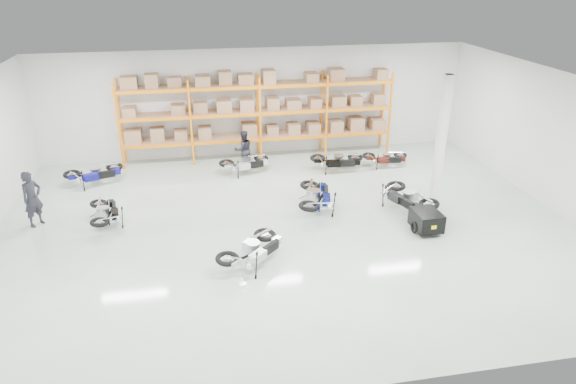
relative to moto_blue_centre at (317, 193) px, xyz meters
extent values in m
plane|color=#B7CCBA|center=(-1.20, -0.97, -0.62)|extent=(18.00, 18.00, 0.00)
plane|color=white|center=(-1.20, -0.97, 3.88)|extent=(18.00, 18.00, 0.00)
plane|color=silver|center=(-1.20, 6.03, 1.63)|extent=(18.00, 0.00, 18.00)
plane|color=silver|center=(-1.20, -7.97, 1.63)|extent=(18.00, 0.00, 18.00)
plane|color=silver|center=(7.80, -0.97, 1.63)|extent=(0.00, 14.00, 14.00)
cube|color=orange|center=(-6.80, 5.03, 1.13)|extent=(0.08, 0.08, 3.50)
cube|color=orange|center=(-6.80, 5.93, 1.13)|extent=(0.08, 0.08, 3.50)
cube|color=orange|center=(-4.00, 5.03, 1.13)|extent=(0.08, 0.08, 3.50)
cube|color=orange|center=(-4.00, 5.93, 1.13)|extent=(0.08, 0.08, 3.50)
cube|color=orange|center=(-1.20, 5.03, 1.13)|extent=(0.08, 0.08, 3.50)
cube|color=orange|center=(-1.20, 5.93, 1.13)|extent=(0.08, 0.08, 3.50)
cube|color=orange|center=(1.60, 5.03, 1.13)|extent=(0.08, 0.08, 3.50)
cube|color=orange|center=(1.60, 5.93, 1.13)|extent=(0.08, 0.08, 3.50)
cube|color=orange|center=(4.40, 5.03, 1.13)|extent=(0.08, 0.08, 3.50)
cube|color=orange|center=(4.40, 5.93, 1.13)|extent=(0.08, 0.08, 3.50)
cube|color=orange|center=(-5.40, 5.03, 0.28)|extent=(2.70, 0.08, 0.12)
cube|color=orange|center=(-5.40, 5.93, 0.28)|extent=(2.70, 0.08, 0.12)
cube|color=#9A734F|center=(-5.40, 5.48, 0.35)|extent=(2.68, 0.88, 0.02)
cube|color=#9A734F|center=(-5.40, 5.48, 0.58)|extent=(2.40, 0.70, 0.44)
cube|color=orange|center=(-2.60, 5.03, 0.28)|extent=(2.70, 0.08, 0.12)
cube|color=orange|center=(-2.60, 5.93, 0.28)|extent=(2.70, 0.08, 0.12)
cube|color=#9A734F|center=(-2.60, 5.48, 0.35)|extent=(2.68, 0.88, 0.02)
cube|color=#9A734F|center=(-2.60, 5.48, 0.58)|extent=(2.40, 0.70, 0.44)
cube|color=orange|center=(0.20, 5.03, 0.28)|extent=(2.70, 0.08, 0.12)
cube|color=orange|center=(0.20, 5.93, 0.28)|extent=(2.70, 0.08, 0.12)
cube|color=#9A734F|center=(0.20, 5.48, 0.35)|extent=(2.68, 0.88, 0.02)
cube|color=#9A734F|center=(0.20, 5.48, 0.58)|extent=(2.40, 0.70, 0.44)
cube|color=orange|center=(3.00, 5.03, 0.28)|extent=(2.70, 0.08, 0.12)
cube|color=orange|center=(3.00, 5.93, 0.28)|extent=(2.70, 0.08, 0.12)
cube|color=#9A734F|center=(3.00, 5.48, 0.35)|extent=(2.68, 0.88, 0.02)
cube|color=#9A734F|center=(3.00, 5.48, 0.58)|extent=(2.40, 0.70, 0.44)
cube|color=orange|center=(-5.40, 5.03, 1.38)|extent=(2.70, 0.08, 0.12)
cube|color=orange|center=(-5.40, 5.93, 1.38)|extent=(2.70, 0.08, 0.12)
cube|color=#9A734F|center=(-5.40, 5.48, 1.45)|extent=(2.68, 0.88, 0.02)
cube|color=#9A734F|center=(-5.40, 5.48, 1.68)|extent=(2.40, 0.70, 0.44)
cube|color=orange|center=(-2.60, 5.03, 1.38)|extent=(2.70, 0.08, 0.12)
cube|color=orange|center=(-2.60, 5.93, 1.38)|extent=(2.70, 0.08, 0.12)
cube|color=#9A734F|center=(-2.60, 5.48, 1.45)|extent=(2.68, 0.88, 0.02)
cube|color=#9A734F|center=(-2.60, 5.48, 1.68)|extent=(2.40, 0.70, 0.44)
cube|color=orange|center=(0.20, 5.03, 1.38)|extent=(2.70, 0.08, 0.12)
cube|color=orange|center=(0.20, 5.93, 1.38)|extent=(2.70, 0.08, 0.12)
cube|color=#9A734F|center=(0.20, 5.48, 1.45)|extent=(2.68, 0.88, 0.02)
cube|color=#9A734F|center=(0.20, 5.48, 1.68)|extent=(2.40, 0.70, 0.44)
cube|color=orange|center=(3.00, 5.03, 1.38)|extent=(2.70, 0.08, 0.12)
cube|color=orange|center=(3.00, 5.93, 1.38)|extent=(2.70, 0.08, 0.12)
cube|color=#9A734F|center=(3.00, 5.48, 1.45)|extent=(2.68, 0.88, 0.02)
cube|color=#9A734F|center=(3.00, 5.48, 1.68)|extent=(2.40, 0.70, 0.44)
cube|color=orange|center=(-5.40, 5.03, 2.48)|extent=(2.70, 0.08, 0.12)
cube|color=orange|center=(-5.40, 5.93, 2.48)|extent=(2.70, 0.08, 0.12)
cube|color=#9A734F|center=(-5.40, 5.48, 2.55)|extent=(2.68, 0.88, 0.02)
cube|color=#9A734F|center=(-5.40, 5.48, 2.78)|extent=(2.40, 0.70, 0.44)
cube|color=orange|center=(-2.60, 5.03, 2.48)|extent=(2.70, 0.08, 0.12)
cube|color=orange|center=(-2.60, 5.93, 2.48)|extent=(2.70, 0.08, 0.12)
cube|color=#9A734F|center=(-2.60, 5.48, 2.55)|extent=(2.68, 0.88, 0.02)
cube|color=#9A734F|center=(-2.60, 5.48, 2.78)|extent=(2.40, 0.70, 0.44)
cube|color=orange|center=(0.20, 5.03, 2.48)|extent=(2.70, 0.08, 0.12)
cube|color=orange|center=(0.20, 5.93, 2.48)|extent=(2.70, 0.08, 0.12)
cube|color=#9A734F|center=(0.20, 5.48, 2.55)|extent=(2.68, 0.88, 0.02)
cube|color=#9A734F|center=(0.20, 5.48, 2.78)|extent=(2.40, 0.70, 0.44)
cube|color=orange|center=(3.00, 5.03, 2.48)|extent=(2.70, 0.08, 0.12)
cube|color=orange|center=(3.00, 5.93, 2.48)|extent=(2.70, 0.08, 0.12)
cube|color=#9A734F|center=(3.00, 5.48, 2.55)|extent=(2.68, 0.88, 0.02)
cube|color=#9A734F|center=(3.00, 5.48, 2.78)|extent=(2.40, 0.70, 0.44)
cube|color=white|center=(4.00, -0.47, 1.63)|extent=(0.25, 0.25, 4.50)
cube|color=black|center=(2.95, -2.18, -0.21)|extent=(0.81, 1.00, 0.57)
cube|color=yellow|center=(2.95, -2.67, -0.21)|extent=(0.17, 0.03, 0.11)
torus|color=black|center=(2.56, -2.18, -0.41)|extent=(0.08, 0.39, 0.39)
torus|color=black|center=(3.34, -2.18, -0.41)|extent=(0.08, 0.39, 0.39)
cylinder|color=black|center=(2.95, -1.51, -0.16)|extent=(0.08, 0.93, 0.04)
imported|color=#212129|center=(-9.00, 0.54, 0.28)|extent=(0.75, 0.78, 1.81)
imported|color=black|center=(-2.00, 4.28, 0.17)|extent=(0.88, 0.76, 1.57)
camera|label=1|loc=(-3.81, -15.19, 7.01)|focal=32.00mm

